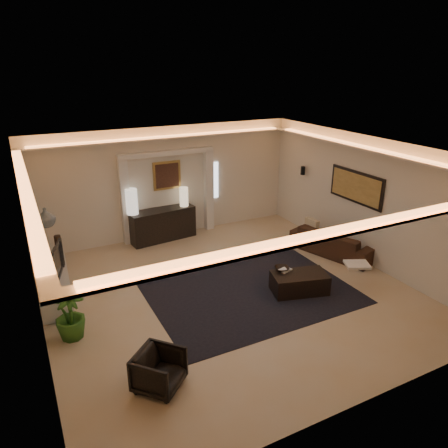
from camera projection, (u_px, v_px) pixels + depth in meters
name	position (u px, v px, depth m)	size (l,w,h in m)	color
floor	(229.00, 292.00, 8.65)	(7.00, 7.00, 0.00)	#C1AF95
ceiling	(229.00, 151.00, 7.61)	(7.00, 7.00, 0.00)	white
wall_back	(167.00, 183.00, 11.04)	(7.00, 7.00, 0.00)	beige
wall_front	(360.00, 318.00, 5.22)	(7.00, 7.00, 0.00)	beige
wall_left	(32.00, 263.00, 6.65)	(7.00, 7.00, 0.00)	beige
wall_right	(365.00, 201.00, 9.61)	(7.00, 7.00, 0.00)	beige
cove_soffit	(229.00, 166.00, 7.71)	(7.00, 7.00, 0.04)	silver
daylight_slit	(214.00, 180.00, 11.63)	(0.25, 0.03, 1.00)	white
area_rug	(250.00, 292.00, 8.65)	(4.00, 3.00, 0.01)	black
pilaster_left	(125.00, 203.00, 10.60)	(0.22, 0.20, 2.20)	silver
pilaster_right	(209.00, 191.00, 11.57)	(0.22, 0.20, 2.20)	silver
alcove_header	(167.00, 153.00, 10.67)	(2.52, 0.20, 0.12)	silver
painting_frame	(167.00, 175.00, 10.95)	(0.74, 0.04, 0.74)	tan
painting_canvas	(167.00, 176.00, 10.93)	(0.62, 0.02, 0.62)	#4C2D1E
art_panel_frame	(356.00, 187.00, 9.76)	(0.04, 1.64, 0.74)	black
art_panel_gold	(355.00, 187.00, 9.75)	(0.02, 1.50, 0.62)	tan
wall_sconce	(303.00, 171.00, 11.31)	(0.12, 0.12, 0.22)	black
wall_niche	(28.00, 222.00, 7.77)	(0.10, 0.55, 0.04)	silver
console	(162.00, 225.00, 11.10)	(1.72, 0.54, 0.86)	#2F241A
lamp_left	(132.00, 204.00, 10.53)	(0.29, 0.29, 0.64)	silver
lamp_right	(184.00, 196.00, 11.12)	(0.23, 0.23, 0.51)	#FFE6B7
media_ledge	(55.00, 284.00, 8.49)	(0.55, 2.21, 0.41)	silver
tv	(52.00, 262.00, 8.21)	(0.14, 1.07, 0.62)	black
figurine	(58.00, 243.00, 9.37)	(0.14, 0.14, 0.39)	black
ginger_jar	(46.00, 217.00, 7.44)	(0.33, 0.33, 0.34)	#415460
plant	(70.00, 315.00, 7.07)	(0.50, 0.50, 0.89)	#2F621C
sofa	(334.00, 242.00, 10.30)	(0.81, 2.08, 0.61)	#392317
throw_blanket	(357.00, 265.00, 8.59)	(0.47, 0.39, 0.05)	beige
throw_pillow	(312.00, 227.00, 10.56)	(0.12, 0.40, 0.40)	#C7B68E
coffee_table	(299.00, 283.00, 8.59)	(1.10, 0.60, 0.41)	black
bowl	(282.00, 269.00, 8.65)	(0.30, 0.30, 0.07)	black
magazine	(285.00, 270.00, 8.65)	(0.25, 0.18, 0.03)	silver
armchair	(159.00, 370.00, 6.02)	(0.63, 0.64, 0.59)	black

